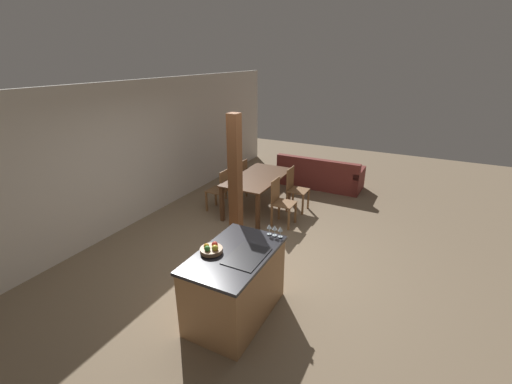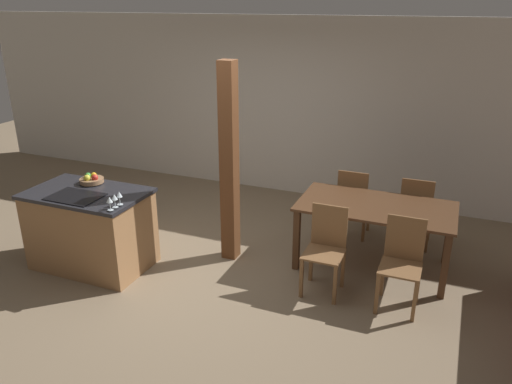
% 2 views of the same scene
% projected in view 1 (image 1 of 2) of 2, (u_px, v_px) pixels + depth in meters
% --- Properties ---
extents(ground_plane, '(16.00, 16.00, 0.00)m').
position_uv_depth(ground_plane, '(250.00, 260.00, 5.58)').
color(ground_plane, '#847056').
extents(wall_back, '(11.20, 0.08, 2.70)m').
position_uv_depth(wall_back, '(117.00, 159.00, 6.24)').
color(wall_back, silver).
rests_on(wall_back, ground_plane).
extents(kitchen_island, '(1.33, 0.82, 0.92)m').
position_uv_depth(kitchen_island, '(235.00, 284.00, 4.25)').
color(kitchen_island, '#9E7047').
rests_on(kitchen_island, ground_plane).
extents(fruit_bowl, '(0.27, 0.27, 0.11)m').
position_uv_depth(fruit_bowl, '(211.00, 249.00, 4.07)').
color(fruit_bowl, '#99704C').
rests_on(fruit_bowl, kitchen_island).
extents(wine_glass_near, '(0.06, 0.06, 0.15)m').
position_uv_depth(wine_glass_near, '(280.00, 229.00, 4.39)').
color(wine_glass_near, silver).
rests_on(wine_glass_near, kitchen_island).
extents(wine_glass_middle, '(0.06, 0.06, 0.15)m').
position_uv_depth(wine_glass_middle, '(275.00, 228.00, 4.42)').
color(wine_glass_middle, silver).
rests_on(wine_glass_middle, kitchen_island).
extents(wine_glass_far, '(0.06, 0.06, 0.15)m').
position_uv_depth(wine_glass_far, '(269.00, 227.00, 4.45)').
color(wine_glass_far, silver).
rests_on(wine_glass_far, kitchen_island).
extents(dining_table, '(1.72, 0.92, 0.76)m').
position_uv_depth(dining_table, '(258.00, 181.00, 7.17)').
color(dining_table, '#51331E').
rests_on(dining_table, ground_plane).
extents(dining_chair_near_left, '(0.40, 0.40, 0.92)m').
position_uv_depth(dining_chair_near_left, '(281.00, 201.00, 6.62)').
color(dining_chair_near_left, brown).
rests_on(dining_chair_near_left, ground_plane).
extents(dining_chair_near_right, '(0.40, 0.40, 0.92)m').
position_uv_depth(dining_chair_near_right, '(295.00, 188.00, 7.26)').
color(dining_chair_near_right, brown).
rests_on(dining_chair_near_right, ground_plane).
extents(dining_chair_far_left, '(0.40, 0.40, 0.92)m').
position_uv_depth(dining_chair_far_left, '(221.00, 189.00, 7.20)').
color(dining_chair_far_left, brown).
rests_on(dining_chair_far_left, ground_plane).
extents(dining_chair_far_right, '(0.40, 0.40, 0.92)m').
position_uv_depth(dining_chair_far_right, '(239.00, 178.00, 7.84)').
color(dining_chair_far_right, brown).
rests_on(dining_chair_far_right, ground_plane).
extents(couch, '(0.84, 2.09, 0.78)m').
position_uv_depth(couch, '(320.00, 176.00, 8.68)').
color(couch, maroon).
rests_on(couch, ground_plane).
extents(timber_post, '(0.17, 0.17, 2.32)m').
position_uv_depth(timber_post, '(235.00, 186.00, 5.48)').
color(timber_post, brown).
rests_on(timber_post, ground_plane).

